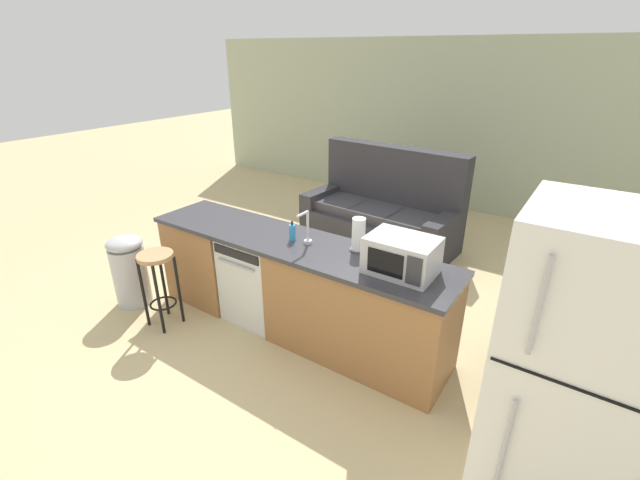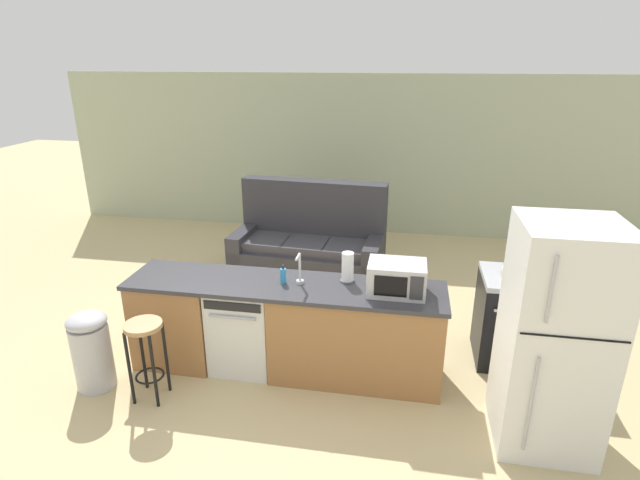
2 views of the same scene
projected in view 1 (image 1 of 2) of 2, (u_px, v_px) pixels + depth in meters
The scene contains 14 objects.
ground_plane at pixel (282, 322), 4.14m from camera, with size 24.00×24.00×0.00m, color tan.
wall_back at pixel (464, 128), 6.63m from camera, with size 10.00×0.06×2.60m.
kitchen_counter at pixel (302, 292), 3.85m from camera, with size 2.94×0.66×0.90m.
dishwasher at pixel (260, 277), 4.10m from camera, with size 0.58×0.61×0.84m.
stove_range at pixel (574, 339), 3.17m from camera, with size 0.76×0.68×0.90m.
refrigerator at pixel (571, 379), 2.16m from camera, with size 0.72×0.73×1.79m.
microwave at pixel (402, 255), 3.12m from camera, with size 0.50×0.37×0.28m.
sink_faucet at pixel (307, 230), 3.59m from camera, with size 0.07×0.18×0.30m.
paper_towel_roll at pixel (358, 235), 3.47m from camera, with size 0.14×0.14×0.28m.
soap_bottle at pixel (292, 232), 3.68m from camera, with size 0.06×0.06×0.18m.
kettle at pixel (564, 277), 2.94m from camera, with size 0.21×0.17×0.19m.
bar_stool at pixel (158, 274), 3.91m from camera, with size 0.32×0.32×0.74m.
trash_bin at pixel (130, 270), 4.31m from camera, with size 0.35×0.35×0.74m.
couch at pixel (383, 215), 5.71m from camera, with size 2.06×1.04×1.27m.
Camera 1 is at (2.24, -2.66, 2.42)m, focal length 24.00 mm.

